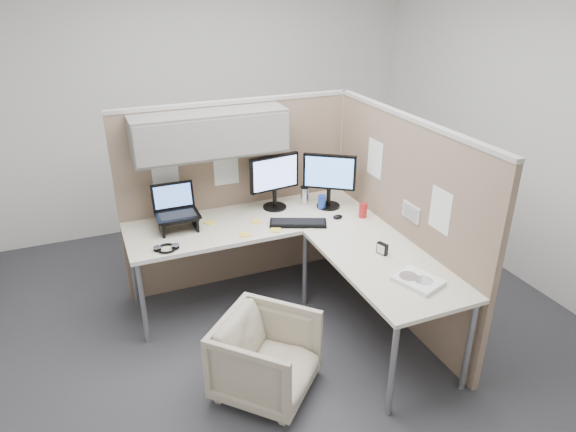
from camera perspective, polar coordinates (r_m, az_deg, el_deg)
name	(u,v)px	position (r m, az deg, el deg)	size (l,w,h in m)	color
ground	(288,328)	(4.15, 0.04, -12.31)	(4.50, 4.50, 0.00)	#2F2F33
partition_back	(226,167)	(4.26, -6.95, 5.39)	(2.00, 0.36, 1.63)	#8C725C
partition_right	(399,219)	(4.05, 12.25, -0.34)	(0.07, 2.03, 1.63)	#8C725C
desk	(297,241)	(3.92, 1.03, -2.81)	(2.00, 1.98, 0.73)	beige
office_chair	(266,354)	(3.44, -2.43, -15.04)	(0.58, 0.55, 0.60)	beige
monitor_left	(274,178)	(4.27, -1.51, 4.30)	(0.44, 0.20, 0.47)	black
monitor_right	(329,177)	(4.30, 4.60, 4.39)	(0.38, 0.28, 0.47)	black
laptop_station	(177,213)	(4.05, -12.27, 0.33)	(0.33, 0.28, 0.34)	black
keyboard	(298,223)	(4.07, 1.12, -0.79)	(0.45, 0.15, 0.02)	black
mouse	(338,217)	(4.19, 5.55, -0.08)	(0.08, 0.05, 0.03)	black
travel_mug	(305,195)	(4.42, 1.86, 2.32)	(0.08, 0.08, 0.16)	silver
soda_can_green	(363,211)	(4.22, 8.32, 0.60)	(0.07, 0.07, 0.12)	#B21E1E
soda_can_silver	(322,202)	(4.34, 3.78, 1.53)	(0.07, 0.07, 0.12)	#1E3FA5
sticky_note_b	(276,230)	(3.98, -1.40, -1.57)	(0.08, 0.08, 0.01)	yellow
sticky_note_a	(245,234)	(3.93, -4.82, -2.06)	(0.08, 0.08, 0.01)	yellow
sticky_note_c	(210,223)	(4.14, -8.70, -0.74)	(0.08, 0.08, 0.01)	yellow
sticky_note_d	(256,221)	(4.13, -3.54, -0.60)	(0.08, 0.08, 0.01)	yellow
headphones	(166,248)	(3.80, -13.35, -3.50)	(0.18, 0.17, 0.03)	black
paper_stack	(418,281)	(3.42, 14.24, -6.99)	(0.30, 0.34, 0.03)	white
desk_clock	(382,249)	(3.70, 10.43, -3.59)	(0.06, 0.09, 0.08)	black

